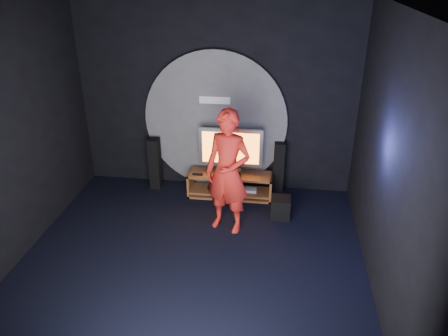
{
  "coord_description": "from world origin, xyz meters",
  "views": [
    {
      "loc": [
        1.15,
        -4.98,
        4.0
      ],
      "look_at": [
        0.34,
        1.05,
        1.05
      ],
      "focal_mm": 35.0,
      "sensor_mm": 36.0,
      "label": 1
    }
  ],
  "objects_px": {
    "media_console": "(230,186)",
    "tv": "(231,149)",
    "tower_speaker_left": "(155,164)",
    "player": "(228,172)",
    "tower_speaker_right": "(279,167)",
    "subwoofer": "(280,208)"
  },
  "relations": [
    {
      "from": "media_console",
      "to": "tower_speaker_right",
      "type": "bearing_deg",
      "value": 19.14
    },
    {
      "from": "tower_speaker_left",
      "to": "player",
      "type": "bearing_deg",
      "value": -38.22
    },
    {
      "from": "subwoofer",
      "to": "player",
      "type": "xyz_separation_m",
      "value": [
        -0.85,
        -0.44,
        0.83
      ]
    },
    {
      "from": "media_console",
      "to": "player",
      "type": "relative_size",
      "value": 0.76
    },
    {
      "from": "tv",
      "to": "player",
      "type": "relative_size",
      "value": 0.57
    },
    {
      "from": "tower_speaker_left",
      "to": "subwoofer",
      "type": "bearing_deg",
      "value": -17.95
    },
    {
      "from": "media_console",
      "to": "tv",
      "type": "xyz_separation_m",
      "value": [
        -0.01,
        0.07,
        0.72
      ]
    },
    {
      "from": "tv",
      "to": "player",
      "type": "xyz_separation_m",
      "value": [
        0.09,
        -1.12,
        0.09
      ]
    },
    {
      "from": "media_console",
      "to": "tower_speaker_right",
      "type": "xyz_separation_m",
      "value": [
        0.86,
        0.3,
        0.3
      ]
    },
    {
      "from": "tower_speaker_right",
      "to": "tower_speaker_left",
      "type": "bearing_deg",
      "value": -176.44
    },
    {
      "from": "tv",
      "to": "tower_speaker_right",
      "type": "bearing_deg",
      "value": 14.97
    },
    {
      "from": "player",
      "to": "tower_speaker_right",
      "type": "bearing_deg",
      "value": 78.01
    },
    {
      "from": "tv",
      "to": "tower_speaker_left",
      "type": "bearing_deg",
      "value": 176.48
    },
    {
      "from": "player",
      "to": "tower_speaker_left",
      "type": "bearing_deg",
      "value": 159.95
    },
    {
      "from": "tower_speaker_left",
      "to": "player",
      "type": "relative_size",
      "value": 0.49
    },
    {
      "from": "subwoofer",
      "to": "tower_speaker_right",
      "type": "bearing_deg",
      "value": 93.98
    },
    {
      "from": "media_console",
      "to": "tower_speaker_left",
      "type": "bearing_deg",
      "value": 173.86
    },
    {
      "from": "media_console",
      "to": "player",
      "type": "bearing_deg",
      "value": -85.65
    },
    {
      "from": "tower_speaker_left",
      "to": "player",
      "type": "xyz_separation_m",
      "value": [
        1.53,
        -1.21,
        0.51
      ]
    },
    {
      "from": "tower_speaker_left",
      "to": "tower_speaker_right",
      "type": "xyz_separation_m",
      "value": [
        2.32,
        0.14,
        0.0
      ]
    },
    {
      "from": "media_console",
      "to": "tv",
      "type": "height_order",
      "value": "tv"
    },
    {
      "from": "tower_speaker_right",
      "to": "subwoofer",
      "type": "xyz_separation_m",
      "value": [
        0.06,
        -0.91,
        -0.32
      ]
    }
  ]
}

